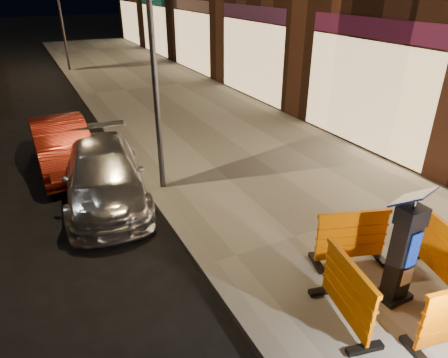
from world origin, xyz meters
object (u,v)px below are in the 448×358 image
barrier_back (351,237)px  car_red (67,167)px  car_silver (108,199)px  barrier_kerbside (347,292)px  parking_kiosk (404,250)px  barrier_bldgside (443,253)px

barrier_back → car_red: barrier_back is taller
barrier_back → car_silver: bearing=143.4°
barrier_kerbside → car_silver: bearing=34.7°
parking_kiosk → barrier_bldgside: (0.95, -0.00, -0.38)m
barrier_kerbside → car_red: 7.92m
parking_kiosk → barrier_bldgside: bearing=14.5°
car_silver → car_red: size_ratio=1.10×
parking_kiosk → barrier_back: (0.00, 0.95, -0.38)m
parking_kiosk → barrier_kerbside: 1.02m
parking_kiosk → car_silver: 6.13m
car_silver → parking_kiosk: bearing=-51.6°
barrier_kerbside → car_red: barrier_kerbside is taller
barrier_kerbside → barrier_back: bearing=-32.5°
barrier_back → barrier_bldgside: bearing=-27.5°
barrier_kerbside → car_red: (-2.72, 7.42, -0.63)m
barrier_back → barrier_kerbside: same height
barrier_bldgside → car_silver: (-4.03, 5.21, -0.63)m
barrier_bldgside → car_red: size_ratio=0.33×
barrier_bldgside → car_red: bearing=48.4°
parking_kiosk → car_red: 8.33m
barrier_bldgside → car_silver: 6.61m
barrier_back → car_silver: 5.29m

